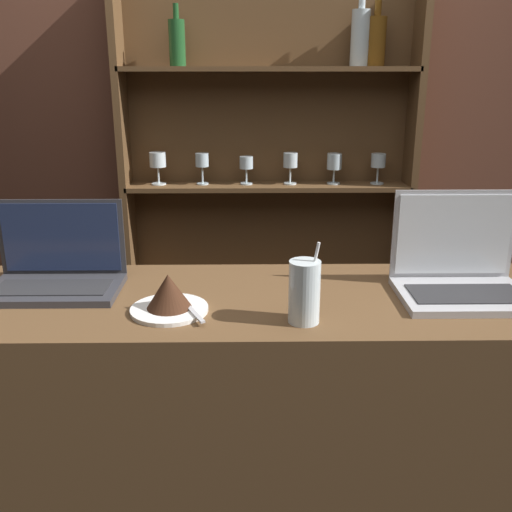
{
  "coord_description": "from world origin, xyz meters",
  "views": [
    {
      "loc": [
        0.05,
        -1.08,
        1.55
      ],
      "look_at": [
        0.07,
        0.28,
        1.11
      ],
      "focal_mm": 40.0,
      "sensor_mm": 36.0,
      "label": 1
    }
  ],
  "objects_px": {
    "laptop_near": "(57,269)",
    "cake_plate": "(169,296)",
    "laptop_far": "(460,272)",
    "water_glass": "(304,292)"
  },
  "relations": [
    {
      "from": "laptop_near",
      "to": "cake_plate",
      "type": "xyz_separation_m",
      "value": [
        0.31,
        -0.16,
        -0.01
      ]
    },
    {
      "from": "laptop_near",
      "to": "laptop_far",
      "type": "height_order",
      "value": "laptop_far"
    },
    {
      "from": "cake_plate",
      "to": "water_glass",
      "type": "relative_size",
      "value": 0.98
    },
    {
      "from": "laptop_far",
      "to": "water_glass",
      "type": "relative_size",
      "value": 1.71
    },
    {
      "from": "laptop_near",
      "to": "cake_plate",
      "type": "distance_m",
      "value": 0.35
    },
    {
      "from": "water_glass",
      "to": "laptop_far",
      "type": "bearing_deg",
      "value": 22.25
    },
    {
      "from": "laptop_far",
      "to": "cake_plate",
      "type": "distance_m",
      "value": 0.73
    },
    {
      "from": "cake_plate",
      "to": "water_glass",
      "type": "height_order",
      "value": "water_glass"
    },
    {
      "from": "water_glass",
      "to": "laptop_near",
      "type": "bearing_deg",
      "value": 160.59
    },
    {
      "from": "laptop_near",
      "to": "water_glass",
      "type": "distance_m",
      "value": 0.66
    }
  ]
}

